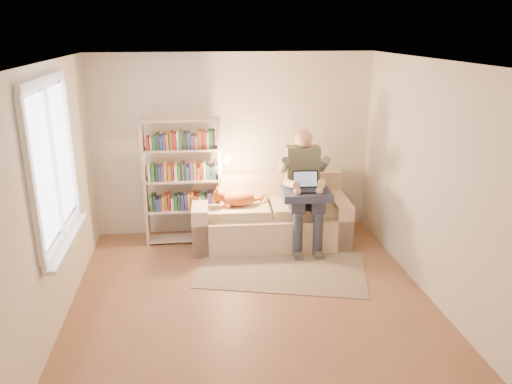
{
  "coord_description": "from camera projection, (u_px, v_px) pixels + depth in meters",
  "views": [
    {
      "loc": [
        -0.6,
        -4.78,
        2.91
      ],
      "look_at": [
        0.16,
        1.0,
        0.98
      ],
      "focal_mm": 35.0,
      "sensor_mm": 36.0,
      "label": 1
    }
  ],
  "objects": [
    {
      "name": "wall_front",
      "position": [
        300.0,
        313.0,
        2.97
      ],
      "size": [
        4.0,
        0.02,
        2.6
      ],
      "primitive_type": "cube",
      "color": "silver",
      "rests_on": "floor"
    },
    {
      "name": "blanket",
      "position": [
        310.0,
        194.0,
        6.67
      ],
      "size": [
        0.67,
        0.56,
        0.1
      ],
      "primitive_type": "cube",
      "rotation": [
        0.0,
        0.0,
        -0.05
      ],
      "color": "#2C334D",
      "rests_on": "person"
    },
    {
      "name": "ceiling",
      "position": [
        253.0,
        63.0,
        4.68
      ],
      "size": [
        4.0,
        4.5,
        0.02
      ],
      "primitive_type": "cube",
      "color": "white",
      "rests_on": "wall_back"
    },
    {
      "name": "wall_back",
      "position": [
        234.0,
        145.0,
        7.2
      ],
      "size": [
        4.0,
        0.02,
        2.6
      ],
      "primitive_type": "cube",
      "color": "silver",
      "rests_on": "floor"
    },
    {
      "name": "floor",
      "position": [
        253.0,
        306.0,
        5.49
      ],
      "size": [
        4.5,
        4.5,
        0.0
      ],
      "primitive_type": "plane",
      "color": "brown",
      "rests_on": "ground"
    },
    {
      "name": "laptop",
      "position": [
        310.0,
        185.0,
        6.65
      ],
      "size": [
        0.36,
        0.3,
        0.31
      ],
      "rotation": [
        0.0,
        0.0,
        -0.05
      ],
      "color": "black",
      "rests_on": "blanket"
    },
    {
      "name": "person",
      "position": [
        304.0,
        183.0,
        6.79
      ],
      "size": [
        0.48,
        0.75,
        1.61
      ],
      "rotation": [
        0.0,
        0.0,
        -0.05
      ],
      "color": "#656C58",
      "rests_on": "sofa"
    },
    {
      "name": "rug",
      "position": [
        282.0,
        269.0,
        6.3
      ],
      "size": [
        2.32,
        1.72,
        0.01
      ],
      "primitive_type": "cube",
      "rotation": [
        0.0,
        0.0,
        -0.26
      ],
      "color": "gray",
      "rests_on": "floor"
    },
    {
      "name": "wall_left",
      "position": [
        49.0,
        202.0,
        4.84
      ],
      "size": [
        0.02,
        4.5,
        2.6
      ],
      "primitive_type": "cube",
      "color": "silver",
      "rests_on": "floor"
    },
    {
      "name": "wall_right",
      "position": [
        438.0,
        186.0,
        5.33
      ],
      "size": [
        0.02,
        4.5,
        2.6
      ],
      "primitive_type": "cube",
      "color": "silver",
      "rests_on": "floor"
    },
    {
      "name": "cat",
      "position": [
        233.0,
        198.0,
        6.8
      ],
      "size": [
        0.7,
        0.26,
        0.25
      ],
      "rotation": [
        0.0,
        0.0,
        -0.05
      ],
      "color": "orange",
      "rests_on": "sofa"
    },
    {
      "name": "sofa",
      "position": [
        270.0,
        218.0,
        7.09
      ],
      "size": [
        2.2,
        1.07,
        0.92
      ],
      "rotation": [
        0.0,
        0.0,
        -0.05
      ],
      "color": "beige",
      "rests_on": "floor"
    },
    {
      "name": "bookshelf",
      "position": [
        183.0,
        175.0,
        6.85
      ],
      "size": [
        1.18,
        0.34,
        1.78
      ],
      "rotation": [
        0.0,
        0.0,
        -0.01
      ],
      "color": "beige",
      "rests_on": "floor"
    },
    {
      "name": "window",
      "position": [
        59.0,
        188.0,
        5.01
      ],
      "size": [
        0.12,
        1.52,
        1.69
      ],
      "color": "white",
      "rests_on": "wall_left"
    }
  ]
}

